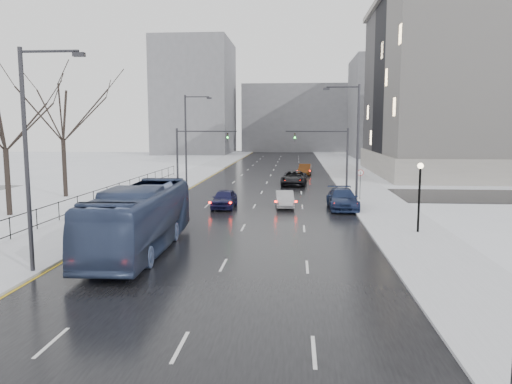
% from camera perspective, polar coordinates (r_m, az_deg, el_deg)
% --- Properties ---
extents(road, '(16.00, 150.00, 0.04)m').
position_cam_1_polar(road, '(61.46, 1.36, 1.27)').
color(road, black).
rests_on(road, ground).
extents(cross_road, '(130.00, 10.00, 0.04)m').
position_cam_1_polar(cross_road, '(49.57, 0.58, -0.21)').
color(cross_road, black).
rests_on(cross_road, ground).
extents(sidewalk_left, '(5.00, 150.00, 0.16)m').
position_cam_1_polar(sidewalk_left, '(62.92, -8.24, 1.39)').
color(sidewalk_left, silver).
rests_on(sidewalk_left, ground).
extents(sidewalk_right, '(5.00, 150.00, 0.16)m').
position_cam_1_polar(sidewalk_right, '(61.77, 11.13, 1.22)').
color(sidewalk_right, silver).
rests_on(sidewalk_right, ground).
extents(park_strip, '(14.00, 150.00, 0.12)m').
position_cam_1_polar(park_strip, '(65.68, -16.35, 1.40)').
color(park_strip, white).
rests_on(park_strip, ground).
extents(tree_park_d, '(8.75, 8.75, 12.50)m').
position_cam_1_polar(tree_park_d, '(41.47, -26.30, -2.51)').
color(tree_park_d, black).
rests_on(tree_park_d, ground).
extents(tree_park_e, '(9.45, 9.45, 13.50)m').
position_cam_1_polar(tree_park_e, '(50.37, -20.89, -0.60)').
color(tree_park_e, black).
rests_on(tree_park_e, ground).
extents(iron_fence, '(0.06, 70.00, 1.30)m').
position_cam_1_polar(iron_fence, '(35.55, -23.02, -2.39)').
color(iron_fence, black).
rests_on(iron_fence, sidewalk_left).
extents(streetlight_r_mid, '(2.95, 0.25, 10.00)m').
position_cam_1_polar(streetlight_r_mid, '(41.30, 11.24, 5.92)').
color(streetlight_r_mid, '#2D2D33').
rests_on(streetlight_r_mid, ground).
extents(streetlight_l_near, '(2.95, 0.25, 10.00)m').
position_cam_1_polar(streetlight_l_near, '(24.01, -24.34, 4.43)').
color(streetlight_l_near, '#2D2D33').
rests_on(streetlight_l_near, ground).
extents(streetlight_l_far, '(2.95, 0.25, 10.00)m').
position_cam_1_polar(streetlight_l_far, '(54.27, -7.80, 6.31)').
color(streetlight_l_far, '#2D2D33').
rests_on(streetlight_l_far, ground).
extents(lamppost_r_mid, '(0.36, 0.36, 4.28)m').
position_cam_1_polar(lamppost_r_mid, '(32.14, 18.19, 0.52)').
color(lamppost_r_mid, black).
rests_on(lamppost_r_mid, sidewalk_right).
extents(mast_signal_right, '(6.10, 0.33, 6.50)m').
position_cam_1_polar(mast_signal_right, '(49.23, 9.15, 4.42)').
color(mast_signal_right, '#2D2D33').
rests_on(mast_signal_right, ground).
extents(mast_signal_left, '(6.10, 0.33, 6.50)m').
position_cam_1_polar(mast_signal_left, '(50.24, -7.81, 4.50)').
color(mast_signal_left, '#2D2D33').
rests_on(mast_signal_left, ground).
extents(no_uturn_sign, '(0.60, 0.06, 2.70)m').
position_cam_1_polar(no_uturn_sign, '(45.59, 11.85, 1.85)').
color(no_uturn_sign, '#2D2D33').
rests_on(no_uturn_sign, sidewalk_right).
extents(bldg_far_right, '(24.00, 20.00, 22.00)m').
position_cam_1_polar(bldg_far_right, '(118.67, 16.74, 9.23)').
color(bldg_far_right, slate).
rests_on(bldg_far_right, ground).
extents(bldg_far_left, '(18.00, 22.00, 28.00)m').
position_cam_1_polar(bldg_far_left, '(128.76, -6.94, 10.65)').
color(bldg_far_left, slate).
rests_on(bldg_far_left, ground).
extents(bldg_far_center, '(30.00, 18.00, 18.00)m').
position_cam_1_polar(bldg_far_center, '(141.04, 4.86, 8.36)').
color(bldg_far_center, slate).
rests_on(bldg_far_center, ground).
extents(bus, '(3.28, 12.59, 3.49)m').
position_cam_1_polar(bus, '(27.18, -13.11, -2.97)').
color(bus, '#344265').
rests_on(bus, road).
extents(sedan_center_near, '(1.86, 4.48, 1.52)m').
position_cam_1_polar(sedan_center_near, '(40.81, -3.64, -0.77)').
color(sedan_center_near, '#13143B').
rests_on(sedan_center_near, road).
extents(sedan_right_near, '(1.72, 4.19, 1.35)m').
position_cam_1_polar(sedan_right_near, '(41.15, 3.29, -0.82)').
color(sedan_right_near, '#9B9A9E').
rests_on(sedan_right_near, road).
extents(sedan_right_cross, '(3.12, 6.02, 1.62)m').
position_cam_1_polar(sedan_right_cross, '(56.98, 4.37, 1.60)').
color(sedan_right_cross, black).
rests_on(sedan_right_cross, road).
extents(sedan_right_far, '(2.41, 5.69, 1.64)m').
position_cam_1_polar(sedan_right_far, '(40.79, 9.85, -0.78)').
color(sedan_right_far, '#18254A').
rests_on(sedan_right_far, road).
extents(sedan_right_distant, '(2.03, 4.76, 1.53)m').
position_cam_1_polar(sedan_right_distant, '(69.31, 5.61, 2.58)').
color(sedan_right_distant, '#4B250C').
rests_on(sedan_right_distant, road).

